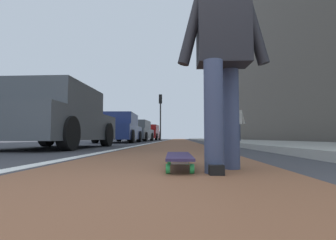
{
  "coord_description": "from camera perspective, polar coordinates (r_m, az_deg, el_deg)",
  "views": [
    {
      "loc": [
        -0.8,
        -0.18,
        0.26
      ],
      "look_at": [
        13.6,
        0.49,
        1.24
      ],
      "focal_mm": 27.71,
      "sensor_mm": 36.0,
      "label": 1
    }
  ],
  "objects": [
    {
      "name": "sidewalk_curb",
      "position": [
        19.06,
        12.23,
        -4.4
      ],
      "size": [
        52.0,
        3.2,
        0.12
      ],
      "primitive_type": "cube",
      "color": "#9E9B93",
      "rests_on": "ground"
    },
    {
      "name": "building_facade",
      "position": [
        24.16,
        16.92,
        9.21
      ],
      "size": [
        40.0,
        1.2,
        11.33
      ],
      "primitive_type": "cube",
      "color": "#5A5249",
      "rests_on": "ground"
    },
    {
      "name": "parked_car_far",
      "position": [
        18.89,
        -6.96,
        -2.51
      ],
      "size": [
        4.61,
        2.15,
        1.47
      ],
      "color": "#4C5156",
      "rests_on": "ground"
    },
    {
      "name": "lane_stripe_white",
      "position": [
        20.84,
        -1.04,
        -4.59
      ],
      "size": [
        52.0,
        0.16,
        0.01
      ],
      "primitive_type": "cube",
      "color": "silver",
      "rests_on": "ground"
    },
    {
      "name": "ground_plane",
      "position": [
        10.8,
        1.71,
        -5.25
      ],
      "size": [
        80.0,
        80.0,
        0.0
      ],
      "primitive_type": "plane",
      "color": "#38383D"
    },
    {
      "name": "parked_car_near",
      "position": [
        6.93,
        -23.58,
        0.33
      ],
      "size": [
        4.08,
        2.07,
        1.5
      ],
      "color": "#4C5156",
      "rests_on": "ground"
    },
    {
      "name": "skater_person",
      "position": [
        2.14,
        11.92,
        14.73
      ],
      "size": [
        0.47,
        0.72,
        1.64
      ],
      "color": "#384260",
      "rests_on": "ground"
    },
    {
      "name": "pedestrian_distant",
      "position": [
        12.04,
        14.93,
        -0.32
      ],
      "size": [
        0.48,
        0.75,
        1.71
      ],
      "color": "#384260",
      "rests_on": "ground"
    },
    {
      "name": "parked_car_end",
      "position": [
        25.65,
        -4.13,
        -2.84
      ],
      "size": [
        4.44,
        2.08,
        1.49
      ],
      "color": "maroon",
      "rests_on": "ground"
    },
    {
      "name": "skateboard",
      "position": [
        2.16,
        2.42,
        -8.19
      ],
      "size": [
        0.85,
        0.22,
        0.11
      ],
      "color": "green",
      "rests_on": "ground"
    },
    {
      "name": "traffic_light",
      "position": [
        23.2,
        -1.67,
        2.53
      ],
      "size": [
        0.33,
        0.28,
        4.11
      ],
      "color": "#2D2D2D",
      "rests_on": "ground"
    },
    {
      "name": "parked_car_mid",
      "position": [
        13.46,
        -10.67,
        -1.93
      ],
      "size": [
        4.3,
        1.98,
        1.47
      ],
      "color": "navy",
      "rests_on": "ground"
    },
    {
      "name": "bike_lane_paint",
      "position": [
        24.8,
        2.26,
        -4.48
      ],
      "size": [
        56.0,
        2.04,
        0.0
      ],
      "primitive_type": "cube",
      "color": "brown",
      "rests_on": "ground"
    }
  ]
}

